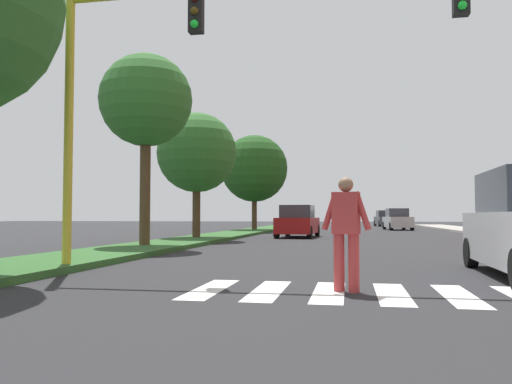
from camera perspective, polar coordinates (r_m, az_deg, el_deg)
name	(u,v)px	position (r m, az deg, el deg)	size (l,w,h in m)	color
ground_plane	(361,236)	(29.85, 11.49, -4.73)	(140.00, 140.00, 0.00)	#262628
crosswalk	(392,294)	(7.78, 14.81, -10.80)	(5.85, 2.20, 0.01)	silver
median_strip	(229,235)	(28.62, -3.05, -4.72)	(2.57, 64.00, 0.15)	#2D5B28
tree_mid	(146,101)	(18.39, -12.05, 9.74)	(3.18, 3.18, 6.53)	#4C3823
tree_far	(197,153)	(23.85, -6.56, 4.30)	(3.65, 3.65, 5.68)	#4C3823
tree_distant	(254,169)	(36.59, -0.18, 2.59)	(4.73, 4.73, 6.68)	#4C3823
traffic_light_gantry	(195,50)	(10.54, -6.77, 15.31)	(9.06, 0.30, 6.00)	gold
pedestrian_performer	(346,228)	(7.76, 9.91, -3.98)	(0.75, 0.32, 1.69)	#B23333
sedan_midblock	(298,222)	(26.98, 4.64, -3.36)	(2.04, 4.29, 1.66)	maroon
sedan_distant	(397,220)	(42.23, 15.34, -2.99)	(2.14, 4.25, 1.70)	#B7B7BC
sedan_far_horizon	(385,219)	(56.61, 14.04, -2.90)	(2.21, 4.21, 1.68)	#474C51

